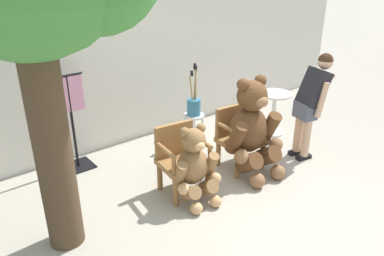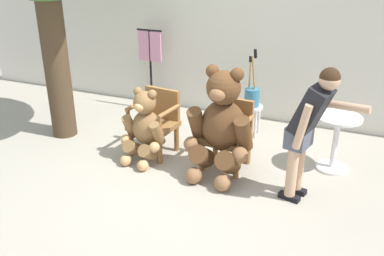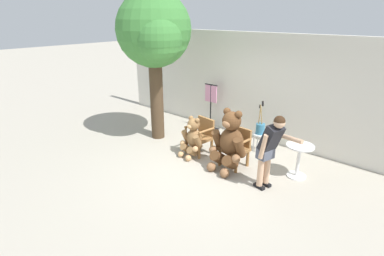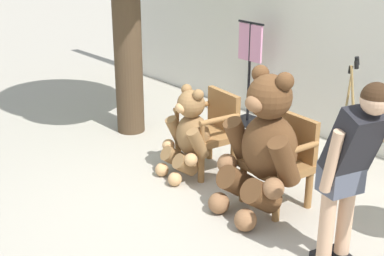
% 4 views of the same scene
% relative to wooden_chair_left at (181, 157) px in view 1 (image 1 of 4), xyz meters
% --- Properties ---
extents(ground_plane, '(60.00, 60.00, 0.00)m').
position_rel_wooden_chair_left_xyz_m(ground_plane, '(0.50, -0.60, -0.46)').
color(ground_plane, '#A8A091').
extents(back_wall, '(10.00, 0.16, 2.80)m').
position_rel_wooden_chair_left_xyz_m(back_wall, '(0.50, 1.80, 0.94)').
color(back_wall, silver).
rests_on(back_wall, ground).
extents(wooden_chair_left, '(0.62, 0.59, 0.86)m').
position_rel_wooden_chair_left_xyz_m(wooden_chair_left, '(0.00, 0.00, 0.00)').
color(wooden_chair_left, olive).
rests_on(wooden_chair_left, ground).
extents(wooden_chair_right, '(0.60, 0.56, 0.86)m').
position_rel_wooden_chair_left_xyz_m(wooden_chair_right, '(1.01, 0.00, 0.00)').
color(wooden_chair_right, olive).
rests_on(wooden_chair_right, ground).
extents(teddy_bear_large, '(0.82, 0.80, 1.37)m').
position_rel_wooden_chair_left_xyz_m(teddy_bear_large, '(1.00, -0.25, 0.21)').
color(teddy_bear_large, brown).
rests_on(teddy_bear_large, ground).
extents(teddy_bear_small, '(0.60, 0.59, 0.98)m').
position_rel_wooden_chair_left_xyz_m(teddy_bear_small, '(-0.01, -0.29, 0.02)').
color(teddy_bear_small, olive).
rests_on(teddy_bear_small, ground).
extents(person_visitor, '(0.82, 0.48, 1.55)m').
position_rel_wooden_chair_left_xyz_m(person_visitor, '(2.03, -0.44, 0.46)').
color(person_visitor, black).
rests_on(person_visitor, ground).
extents(white_stool, '(0.34, 0.34, 0.46)m').
position_rel_wooden_chair_left_xyz_m(white_stool, '(1.04, 1.02, -0.11)').
color(white_stool, silver).
rests_on(white_stool, ground).
extents(brush_bucket, '(0.22, 0.22, 0.84)m').
position_rel_wooden_chair_left_xyz_m(brush_bucket, '(1.04, 1.02, 0.17)').
color(brush_bucket, teal).
rests_on(brush_bucket, white_stool).
extents(round_side_table, '(0.56, 0.56, 0.72)m').
position_rel_wooden_chair_left_xyz_m(round_side_table, '(2.28, 0.41, -0.01)').
color(round_side_table, white).
rests_on(round_side_table, ground).
extents(clothing_display_stand, '(0.44, 0.40, 1.36)m').
position_rel_wooden_chair_left_xyz_m(clothing_display_stand, '(-0.80, 1.39, 0.26)').
color(clothing_display_stand, black).
rests_on(clothing_display_stand, ground).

